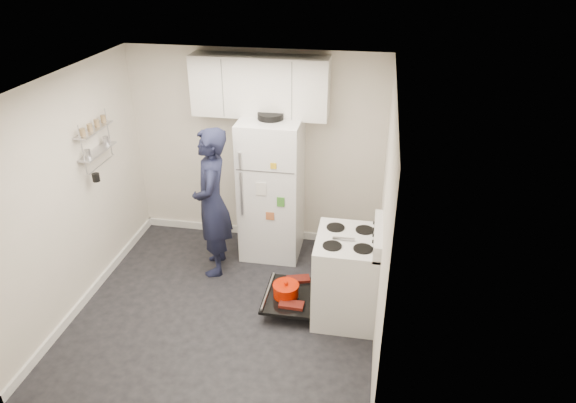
% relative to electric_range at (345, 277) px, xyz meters
% --- Properties ---
extents(room, '(3.21, 3.21, 2.51)m').
position_rel_electric_range_xyz_m(room, '(-1.29, -0.12, 0.74)').
color(room, black).
rests_on(room, ground).
extents(electric_range, '(0.66, 0.76, 1.10)m').
position_rel_electric_range_xyz_m(electric_range, '(0.00, 0.00, 0.00)').
color(electric_range, silver).
rests_on(electric_range, ground).
extents(open_oven_door, '(0.55, 0.72, 0.22)m').
position_rel_electric_range_xyz_m(open_oven_door, '(-0.60, -0.01, -0.28)').
color(open_oven_door, black).
rests_on(open_oven_door, ground).
extents(refrigerator, '(0.72, 0.74, 1.85)m').
position_rel_electric_range_xyz_m(refrigerator, '(-1.01, 1.10, 0.43)').
color(refrigerator, silver).
rests_on(refrigerator, ground).
extents(upper_cabinets, '(1.60, 0.33, 0.70)m').
position_rel_electric_range_xyz_m(upper_cabinets, '(-1.16, 1.28, 1.63)').
color(upper_cabinets, silver).
rests_on(upper_cabinets, room).
extents(wall_shelf_rack, '(0.14, 0.60, 0.61)m').
position_rel_electric_range_xyz_m(wall_shelf_rack, '(-2.78, 0.34, 1.21)').
color(wall_shelf_rack, '#B2B2B7').
rests_on(wall_shelf_rack, room).
extents(person, '(0.57, 0.74, 1.81)m').
position_rel_electric_range_xyz_m(person, '(-1.60, 0.58, 0.44)').
color(person, black).
rests_on(person, ground).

